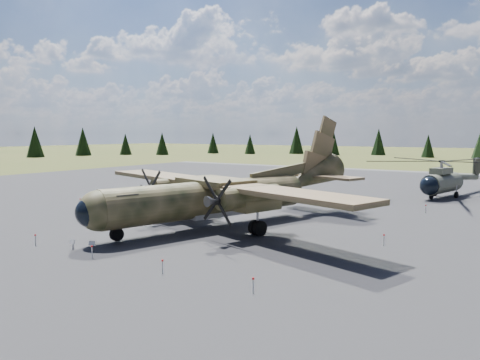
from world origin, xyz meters
The scene contains 8 objects.
ground centered at (0.00, 0.00, 0.00)m, with size 500.00×500.00×0.00m, color brown.
apron centered at (0.00, 10.00, 0.00)m, with size 120.00×120.00×0.04m, color #5B5B60.
transport_plane centered at (2.80, 0.09, 2.97)m, with size 30.85×27.52×10.32m.
helicopter_near centered at (15.21, 29.06, 3.31)m, with size 21.94×23.08×4.66m.
info_placard_left centered at (0.47, -12.25, 0.48)m, with size 0.49×0.32×0.72m.
info_placard_right centered at (-0.99, -12.71, 0.46)m, with size 0.46×0.23×0.69m.
barrier_fence centered at (-0.46, -0.08, 0.51)m, with size 33.12×29.62×0.85m.
treeline centered at (3.03, -0.04, 4.84)m, with size 287.46×296.41×10.94m.
Camera 1 is at (25.75, -32.60, 7.91)m, focal length 35.00 mm.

